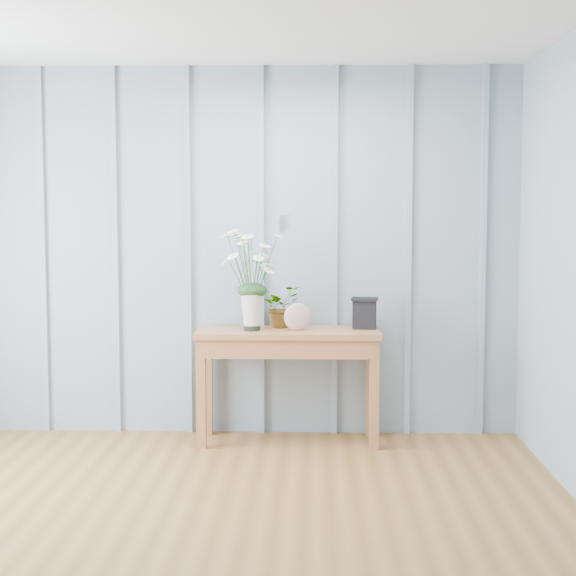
{
  "coord_description": "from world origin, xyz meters",
  "views": [
    {
      "loc": [
        0.61,
        -3.75,
        1.54
      ],
      "look_at": [
        0.44,
        1.94,
        1.03
      ],
      "focal_mm": 55.0,
      "sensor_mm": 36.0,
      "label": 1
    }
  ],
  "objects_px": {
    "daisy_vase": "(252,266)",
    "carved_box": "(364,313)",
    "sideboard": "(288,347)",
    "felt_disc_vessel": "(298,317)"
  },
  "relations": [
    {
      "from": "carved_box",
      "to": "sideboard",
      "type": "bearing_deg",
      "value": -172.83
    },
    {
      "from": "daisy_vase",
      "to": "carved_box",
      "type": "height_order",
      "value": "daisy_vase"
    },
    {
      "from": "carved_box",
      "to": "felt_disc_vessel",
      "type": "bearing_deg",
      "value": -166.52
    },
    {
      "from": "sideboard",
      "to": "felt_disc_vessel",
      "type": "bearing_deg",
      "value": -34.23
    },
    {
      "from": "sideboard",
      "to": "daisy_vase",
      "type": "height_order",
      "value": "daisy_vase"
    },
    {
      "from": "felt_disc_vessel",
      "to": "carved_box",
      "type": "distance_m",
      "value": 0.45
    },
    {
      "from": "carved_box",
      "to": "daisy_vase",
      "type": "bearing_deg",
      "value": -172.08
    },
    {
      "from": "daisy_vase",
      "to": "felt_disc_vessel",
      "type": "height_order",
      "value": "daisy_vase"
    },
    {
      "from": "daisy_vase",
      "to": "felt_disc_vessel",
      "type": "distance_m",
      "value": 0.45
    },
    {
      "from": "sideboard",
      "to": "felt_disc_vessel",
      "type": "xyz_separation_m",
      "value": [
        0.06,
        -0.04,
        0.2
      ]
    }
  ]
}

